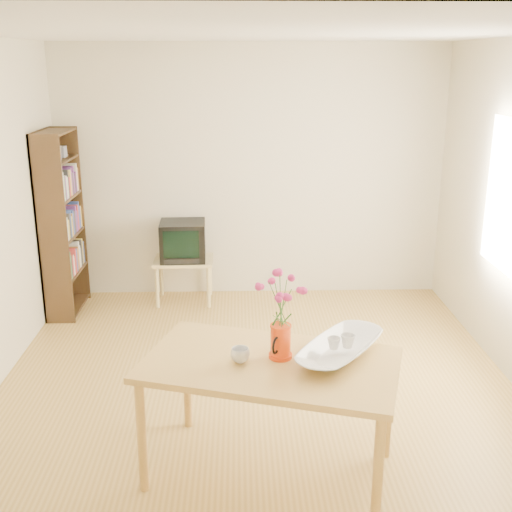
{
  "coord_description": "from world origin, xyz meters",
  "views": [
    {
      "loc": [
        -0.13,
        -4.35,
        2.43
      ],
      "look_at": [
        0.0,
        0.3,
        1.0
      ],
      "focal_mm": 45.0,
      "sensor_mm": 36.0,
      "label": 1
    }
  ],
  "objects_px": {
    "pitcher": "(280,343)",
    "television": "(183,240)",
    "table": "(270,373)",
    "mug": "(240,355)",
    "bowl": "(342,319)"
  },
  "relations": [
    {
      "from": "pitcher",
      "to": "television",
      "type": "relative_size",
      "value": 0.45
    },
    {
      "from": "table",
      "to": "mug",
      "type": "distance_m",
      "value": 0.21
    },
    {
      "from": "pitcher",
      "to": "mug",
      "type": "relative_size",
      "value": 1.9
    },
    {
      "from": "table",
      "to": "pitcher",
      "type": "distance_m",
      "value": 0.19
    },
    {
      "from": "mug",
      "to": "television",
      "type": "xyz_separation_m",
      "value": [
        -0.57,
        2.96,
        -0.13
      ]
    },
    {
      "from": "mug",
      "to": "table",
      "type": "bearing_deg",
      "value": 154.06
    },
    {
      "from": "pitcher",
      "to": "mug",
      "type": "distance_m",
      "value": 0.25
    },
    {
      "from": "table",
      "to": "pitcher",
      "type": "xyz_separation_m",
      "value": [
        0.06,
        0.05,
        0.17
      ]
    },
    {
      "from": "pitcher",
      "to": "television",
      "type": "bearing_deg",
      "value": 130.32
    },
    {
      "from": "bowl",
      "to": "television",
      "type": "distance_m",
      "value": 3.13
    },
    {
      "from": "table",
      "to": "television",
      "type": "bearing_deg",
      "value": 121.3
    },
    {
      "from": "table",
      "to": "mug",
      "type": "bearing_deg",
      "value": -161.83
    },
    {
      "from": "pitcher",
      "to": "television",
      "type": "xyz_separation_m",
      "value": [
        -0.81,
        2.9,
        -0.18
      ]
    },
    {
      "from": "pitcher",
      "to": "television",
      "type": "distance_m",
      "value": 3.02
    },
    {
      "from": "table",
      "to": "mug",
      "type": "height_order",
      "value": "mug"
    }
  ]
}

